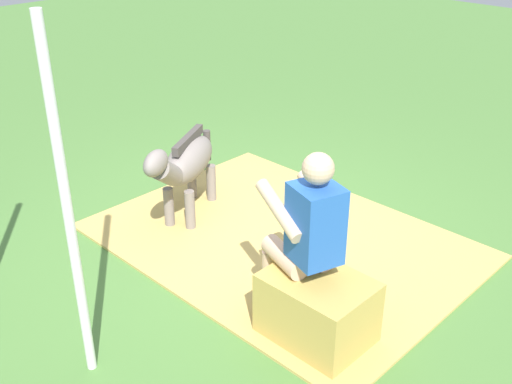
# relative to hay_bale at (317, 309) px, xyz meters

# --- Properties ---
(ground_plane) EXTENTS (24.00, 24.00, 0.00)m
(ground_plane) POSITION_rel_hay_bale_xyz_m (1.28, -0.59, -0.24)
(ground_plane) COLOR #4C7A38
(hay_patch) EXTENTS (3.08, 2.27, 0.02)m
(hay_patch) POSITION_rel_hay_bale_xyz_m (1.00, -0.76, -0.23)
(hay_patch) COLOR tan
(hay_patch) RESTS_ON ground
(hay_bale) EXTENTS (0.70, 0.52, 0.48)m
(hay_bale) POSITION_rel_hay_bale_xyz_m (0.00, 0.00, 0.00)
(hay_bale) COLOR tan
(hay_bale) RESTS_ON ground
(person_seated) EXTENTS (0.72, 0.54, 1.36)m
(person_seated) POSITION_rel_hay_bale_xyz_m (0.16, -0.04, 0.51)
(person_seated) COLOR #D8AD8C
(person_seated) RESTS_ON ground
(pony_standing) EXTENTS (0.81, 1.23, 0.91)m
(pony_standing) POSITION_rel_hay_bale_xyz_m (1.90, -0.47, 0.31)
(pony_standing) COLOR slate
(pony_standing) RESTS_ON ground
(tent_pole_left) EXTENTS (0.06, 0.06, 2.25)m
(tent_pole_left) POSITION_rel_hay_bale_xyz_m (0.85, 1.23, 0.89)
(tent_pole_left) COLOR silver
(tent_pole_left) RESTS_ON ground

